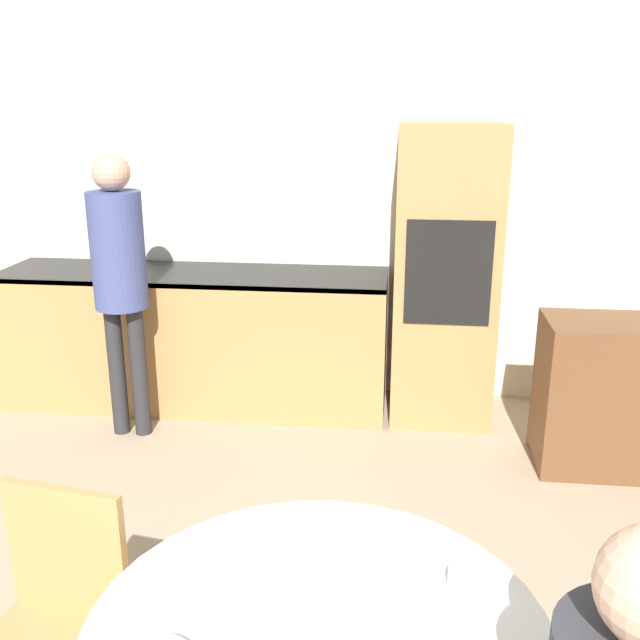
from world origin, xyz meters
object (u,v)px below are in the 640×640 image
(person_standing, at_px, (119,264))
(cup, at_px, (379,603))
(chair_far_left, at_px, (53,622))
(bowl_centre, at_px, (472,580))
(oven_unit, at_px, (445,276))
(sideboard, at_px, (638,397))

(person_standing, xyz_separation_m, cup, (1.54, -2.34, -0.25))
(chair_far_left, distance_m, bowl_centre, 1.19)
(oven_unit, relative_size, person_standing, 1.09)
(oven_unit, xyz_separation_m, cup, (-0.30, -2.83, -0.11))
(sideboard, distance_m, chair_far_left, 3.04)
(sideboard, distance_m, bowl_centre, 2.39)
(sideboard, bearing_deg, oven_unit, 149.50)
(chair_far_left, distance_m, cup, 0.99)
(cup, distance_m, bowl_centre, 0.27)
(oven_unit, relative_size, cup, 20.12)
(cup, bearing_deg, oven_unit, 83.99)
(sideboard, xyz_separation_m, bowl_centre, (-1.07, -2.10, 0.35))
(sideboard, xyz_separation_m, chair_far_left, (-2.23, -2.07, 0.08))
(cup, height_order, bowl_centre, cup)
(cup, bearing_deg, person_standing, 123.37)
(chair_far_left, bearing_deg, oven_unit, 74.83)
(sideboard, relative_size, person_standing, 0.62)
(chair_far_left, height_order, cup, chair_far_left)
(person_standing, relative_size, cup, 18.53)
(oven_unit, height_order, chair_far_left, oven_unit)
(oven_unit, xyz_separation_m, person_standing, (-1.84, -0.50, 0.14))
(person_standing, distance_m, bowl_centre, 2.84)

